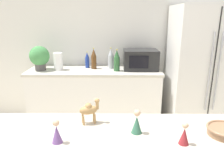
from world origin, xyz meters
TOP-DOWN VIEW (x-y plane):
  - wall_back at (0.00, 2.73)m, footprint 8.00×0.06m
  - back_counter at (-0.28, 2.40)m, footprint 1.89×0.63m
  - refrigerator at (1.22, 2.31)m, footprint 0.85×0.77m
  - potted_plant at (-1.05, 2.35)m, footprint 0.28×0.28m
  - paper_towel_roll at (-0.79, 2.37)m, footprint 0.12×0.12m
  - microwave at (0.38, 2.42)m, footprint 0.48×0.37m
  - back_bottle_0 at (-0.40, 2.50)m, footprint 0.06×0.06m
  - back_bottle_1 at (-0.29, 2.44)m, footprint 0.08×0.08m
  - back_bottle_2 at (0.04, 2.31)m, footprint 0.08×0.08m
  - back_bottle_3 at (-0.05, 2.47)m, footprint 0.08×0.08m
  - camel_figurine at (-0.16, 0.66)m, footprint 0.14×0.09m
  - wise_man_figurine_blue at (-0.32, 0.42)m, footprint 0.06×0.06m
  - wise_man_figurine_crimson at (0.14, 0.53)m, footprint 0.07×0.07m
  - wise_man_figurine_purple at (0.39, 0.41)m, footprint 0.06×0.06m

SIDE VIEW (x-z plane):
  - back_counter at x=-0.28m, z-range 0.00..0.90m
  - refrigerator at x=1.22m, z-range 0.00..1.78m
  - back_bottle_0 at x=-0.40m, z-range 0.90..1.14m
  - wise_man_figurine_purple at x=0.39m, z-range 0.95..1.09m
  - wise_man_figurine_blue at x=-0.32m, z-range 0.95..1.09m
  - paper_towel_roll at x=-0.79m, z-range 0.90..1.15m
  - wise_man_figurine_crimson at x=0.14m, z-range 0.95..1.10m
  - microwave at x=0.38m, z-range 0.90..1.18m
  - back_bottle_3 at x=-0.05m, z-range 0.90..1.20m
  - back_bottle_2 at x=0.04m, z-range 0.90..1.20m
  - back_bottle_1 at x=-0.29m, z-range 0.90..1.20m
  - camel_figurine at x=-0.16m, z-range 0.97..1.14m
  - potted_plant at x=-1.05m, z-range 0.92..1.26m
  - wall_back at x=0.00m, z-range 0.00..2.55m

